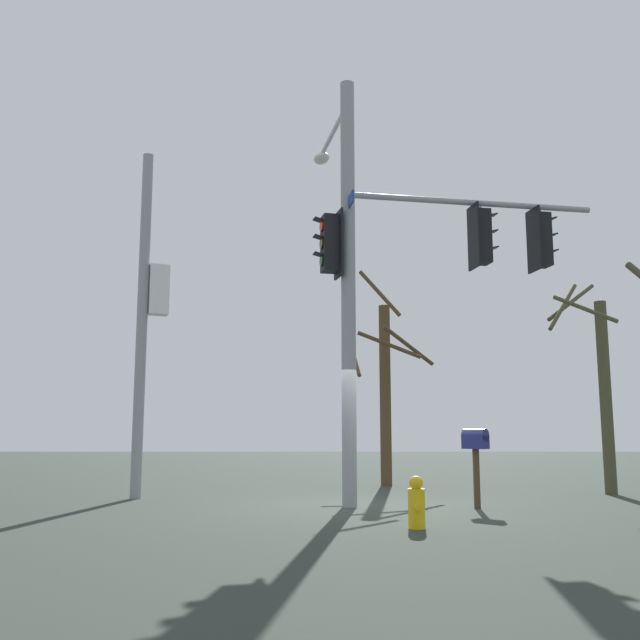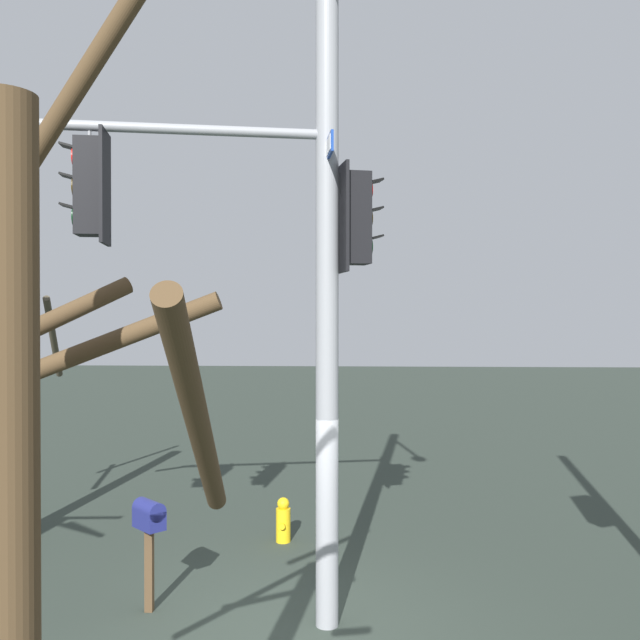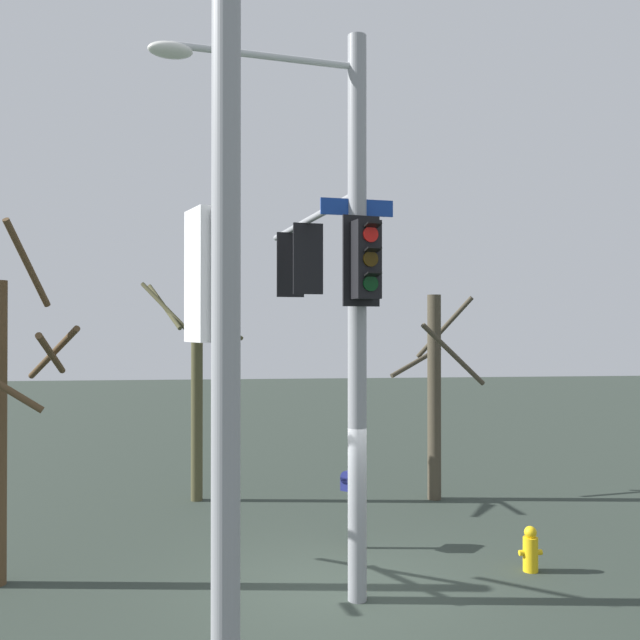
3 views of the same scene
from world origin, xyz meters
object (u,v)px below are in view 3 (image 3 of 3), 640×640
mailbox (353,486)px  bare_tree_behind_pole (2,418)px  fire_hydrant (530,550)px  bare_tree_across_street (195,393)px  bare_tree_corner (435,390)px

mailbox → bare_tree_behind_pole: (5.64, 1.12, 1.46)m
fire_hydrant → mailbox: bearing=-28.0°
fire_hydrant → mailbox: 3.14m
fire_hydrant → bare_tree_behind_pole: size_ratio=0.13×
bare_tree_across_street → mailbox: bearing=131.2°
fire_hydrant → bare_tree_behind_pole: (8.33, -0.31, 2.23)m
bare_tree_across_street → bare_tree_behind_pole: bearing=61.1°
bare_tree_behind_pole → mailbox: bearing=-168.8°
mailbox → fire_hydrant: bearing=-164.3°
bare_tree_corner → mailbox: bearing=52.6°
mailbox → bare_tree_across_street: bearing=-5.1°
bare_tree_behind_pole → bare_tree_across_street: (-2.56, -4.63, -0.13)m
fire_hydrant → bare_tree_corner: 5.06m
bare_tree_behind_pole → bare_tree_across_street: bearing=-118.9°
fire_hydrant → bare_tree_behind_pole: 8.63m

